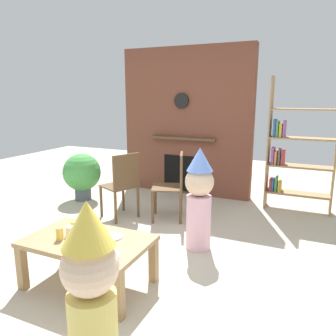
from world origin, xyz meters
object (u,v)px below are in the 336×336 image
(bookshelf, at_px, (294,150))
(paper_cup_center, at_px, (60,234))
(birthday_cake_slice, at_px, (75,243))
(potted_plant_short, at_px, (82,173))
(coffee_table, at_px, (88,246))
(paper_plate_front, at_px, (112,237))
(child_in_pink, at_px, (199,196))
(dining_chair_left, at_px, (123,182))
(dining_chair_middle, at_px, (174,182))
(paper_cup_near_right, at_px, (75,226))
(child_with_cone_hat, at_px, (91,295))
(paper_cup_near_left, at_px, (70,231))
(paper_plate_rear, at_px, (106,256))

(bookshelf, distance_m, paper_cup_center, 3.38)
(birthday_cake_slice, bearing_deg, potted_plant_short, 127.53)
(birthday_cake_slice, bearing_deg, coffee_table, 93.71)
(paper_plate_front, xyz_separation_m, child_in_pink, (0.46, 0.96, 0.15))
(paper_plate_front, height_order, dining_chair_left, dining_chair_left)
(bookshelf, height_order, birthday_cake_slice, bookshelf)
(paper_plate_front, distance_m, birthday_cake_slice, 0.33)
(coffee_table, bearing_deg, dining_chair_middle, 88.23)
(birthday_cake_slice, relative_size, dining_chair_left, 0.11)
(paper_cup_near_right, relative_size, child_with_cone_hat, 0.08)
(coffee_table, relative_size, potted_plant_short, 1.42)
(paper_cup_near_left, bearing_deg, birthday_cake_slice, -39.92)
(child_with_cone_hat, height_order, potted_plant_short, child_with_cone_hat)
(paper_cup_center, xyz_separation_m, dining_chair_middle, (0.26, 1.87, 0.03))
(paper_cup_center, bearing_deg, paper_plate_front, 29.79)
(child_with_cone_hat, bearing_deg, bookshelf, -51.04)
(child_with_cone_hat, bearing_deg, paper_cup_center, 11.40)
(child_with_cone_hat, bearing_deg, paper_cup_near_left, 7.07)
(birthday_cake_slice, bearing_deg, child_in_pink, 63.41)
(bookshelf, bearing_deg, paper_plate_front, -115.39)
(dining_chair_middle, bearing_deg, bookshelf, -163.89)
(paper_cup_near_right, bearing_deg, dining_chair_middle, 80.95)
(paper_cup_near_right, relative_size, potted_plant_short, 0.12)
(paper_plate_front, xyz_separation_m, paper_plate_rear, (0.15, -0.31, 0.00))
(birthday_cake_slice, distance_m, child_in_pink, 1.40)
(paper_cup_near_left, distance_m, paper_plate_front, 0.38)
(paper_plate_front, relative_size, birthday_cake_slice, 1.79)
(dining_chair_left, relative_size, dining_chair_middle, 1.00)
(paper_cup_near_right, distance_m, dining_chair_left, 1.43)
(dining_chair_left, bearing_deg, dining_chair_middle, -131.89)
(paper_cup_near_right, bearing_deg, child_with_cone_hat, -46.37)
(dining_chair_left, bearing_deg, paper_cup_near_right, 128.81)
(dining_chair_left, bearing_deg, bookshelf, -122.57)
(paper_plate_front, bearing_deg, child_with_cone_hat, -61.87)
(coffee_table, xyz_separation_m, paper_plate_rear, (0.33, -0.20, 0.07))
(paper_plate_front, bearing_deg, potted_plant_short, 134.32)
(birthday_cake_slice, bearing_deg, paper_cup_near_right, 129.43)
(bookshelf, distance_m, coffee_table, 3.20)
(paper_cup_near_left, relative_size, potted_plant_short, 0.12)
(coffee_table, distance_m, paper_plate_rear, 0.39)
(child_with_cone_hat, bearing_deg, child_in_pink, -37.66)
(coffee_table, bearing_deg, child_in_pink, 59.42)
(child_with_cone_hat, bearing_deg, dining_chair_left, -10.77)
(birthday_cake_slice, xyz_separation_m, child_with_cone_hat, (0.67, -0.67, 0.12))
(dining_chair_left, bearing_deg, paper_plate_rear, 142.36)
(bookshelf, relative_size, dining_chair_middle, 2.11)
(coffee_table, bearing_deg, paper_cup_near_left, -176.52)
(child_with_cone_hat, height_order, child_in_pink, child_with_cone_hat)
(paper_cup_near_left, bearing_deg, child_in_pink, 53.06)
(dining_chair_left, xyz_separation_m, potted_plant_short, (-1.04, 0.46, -0.08))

